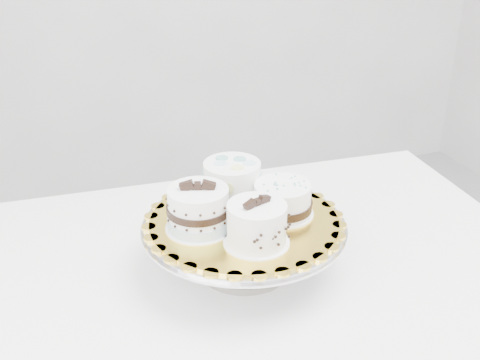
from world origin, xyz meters
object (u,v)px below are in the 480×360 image
object	(u,v)px
cake_board	(244,221)
cake_stand	(244,237)
cake_ribbon	(283,200)
table	(242,305)
cake_dots	(232,182)
cake_banded	(198,211)
cake_swirl	(257,225)

from	to	relation	value
cake_board	cake_stand	bearing A→B (deg)	56.31
cake_ribbon	table	bearing A→B (deg)	179.62
cake_dots	cake_ribbon	size ratio (longest dim) A/B	1.05
cake_banded	cake_dots	xyz separation A→B (m)	(0.08, 0.07, 0.00)
cake_board	cake_ribbon	xyz separation A→B (m)	(0.07, -0.00, 0.03)
cake_dots	cake_ribbon	world-z (taller)	cake_dots
cake_swirl	cake_banded	size ratio (longest dim) A/B	0.95
table	cake_stand	bearing A→B (deg)	-89.16
table	cake_banded	xyz separation A→B (m)	(-0.08, -0.01, 0.22)
cake_swirl	cake_dots	distance (m)	0.15
cake_stand	cake_banded	world-z (taller)	cake_banded
cake_board	table	bearing A→B (deg)	87.04
cake_stand	cake_dots	bearing A→B (deg)	86.38
cake_swirl	cake_dots	bearing A→B (deg)	65.99
table	cake_ribbon	bearing A→B (deg)	-8.63
cake_ribbon	cake_swirl	bearing A→B (deg)	-124.77
cake_board	cake_swirl	world-z (taller)	cake_swirl
cake_stand	cake_dots	xyz separation A→B (m)	(0.00, 0.07, 0.07)
cake_board	cake_dots	size ratio (longest dim) A/B	2.61
table	cake_board	xyz separation A→B (m)	(-0.00, -0.01, 0.19)
cake_dots	cake_stand	bearing A→B (deg)	-84.87
cake_swirl	cake_dots	size ratio (longest dim) A/B	0.97
cake_ribbon	cake_stand	bearing A→B (deg)	-170.73
table	cake_stand	world-z (taller)	cake_stand
cake_banded	cake_dots	distance (m)	0.11
cake_stand	cake_board	xyz separation A→B (m)	(-0.00, -0.00, 0.03)
cake_board	cake_dots	xyz separation A→B (m)	(0.00, 0.07, 0.04)
table	cake_banded	distance (m)	0.24
cake_stand	cake_board	size ratio (longest dim) A/B	1.09
table	cake_swirl	bearing A→B (deg)	-91.60
cake_board	cake_ribbon	distance (m)	0.08
cake_stand	cake_dots	size ratio (longest dim) A/B	2.84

